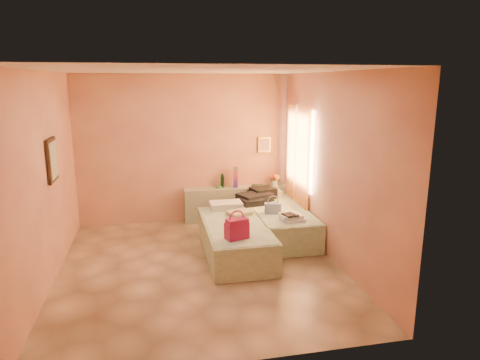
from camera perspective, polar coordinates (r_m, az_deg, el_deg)
The scene contains 16 objects.
ground at distance 6.42m, azimuth -5.36°, elevation -11.50°, with size 4.50×4.50×0.00m, color tan.
room_walls at distance 6.49m, azimuth -4.46°, elevation 5.27°, with size 4.02×4.51×2.81m.
headboard_ledge at distance 8.40m, azimuth -0.43°, elevation -3.10°, with size 2.05×0.30×0.65m, color gray.
bed_left at distance 6.77m, azimuth -0.70°, elevation -7.81°, with size 0.90×2.00×0.50m, color beige.
bed_right at distance 7.57m, azimuth 5.07°, elevation -5.57°, with size 0.90×2.00×0.50m, color beige.
water_bottle at distance 8.26m, azimuth -2.38°, elevation -0.13°, with size 0.07×0.07×0.26m, color #14391B.
rainbow_box at distance 8.25m, azimuth -0.59°, elevation 0.35°, with size 0.09×0.09×0.39m, color #AF154B.
small_dish at distance 8.26m, azimuth -2.85°, elevation -0.95°, with size 0.13×0.13×0.03m, color #437B59.
green_book at distance 8.36m, azimuth 2.28°, elevation -0.76°, with size 0.20×0.15×0.03m, color #23432E.
flower_vase at distance 8.41m, azimuth 4.72°, elevation 0.16°, with size 0.22×0.22×0.28m, color white.
magenta_handbag at distance 6.02m, azimuth -0.43°, elevation -6.49°, with size 0.32×0.18×0.30m, color #AF154B.
khaki_garment at distance 7.09m, azimuth -0.09°, elevation -4.44°, with size 0.37×0.29×0.06m, color tan.
clothes_pile at distance 7.88m, azimuth 2.37°, elevation -2.15°, with size 0.64×0.64×0.19m, color black.
blue_handbag at distance 7.17m, azimuth 4.40°, elevation -3.79°, with size 0.27×0.12×0.18m, color #3A4A8B.
towel_stack at distance 6.86m, azimuth 7.02°, elevation -4.97°, with size 0.35×0.30×0.10m, color white.
sandal_pair at distance 6.78m, azimuth 6.69°, elevation -4.64°, with size 0.16×0.22×0.02m, color black.
Camera 1 is at (-0.61, -5.81, 2.66)m, focal length 32.00 mm.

